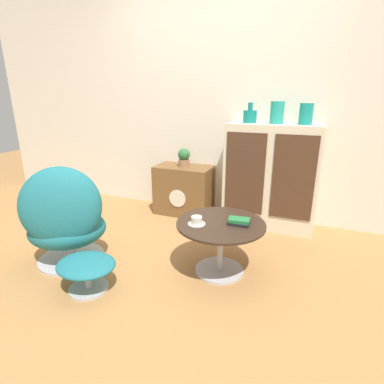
# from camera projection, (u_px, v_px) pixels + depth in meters

# --- Properties ---
(ground_plane) EXTENTS (12.00, 12.00, 0.00)m
(ground_plane) POSITION_uv_depth(u_px,v_px,m) (164.00, 275.00, 2.35)
(ground_plane) COLOR #A87542
(wall_back) EXTENTS (6.40, 0.06, 2.60)m
(wall_back) POSITION_uv_depth(u_px,v_px,m) (222.00, 99.00, 3.27)
(wall_back) COLOR silver
(wall_back) RESTS_ON ground_plane
(sideboard) EXTENTS (0.93, 0.38, 1.08)m
(sideboard) POSITION_uv_depth(u_px,v_px,m) (271.00, 177.00, 3.10)
(sideboard) COLOR beige
(sideboard) RESTS_ON ground_plane
(tv_console) EXTENTS (0.65, 0.39, 0.57)m
(tv_console) POSITION_uv_depth(u_px,v_px,m) (184.00, 190.00, 3.52)
(tv_console) COLOR brown
(tv_console) RESTS_ON ground_plane
(egg_chair) EXTENTS (0.83, 0.81, 0.86)m
(egg_chair) POSITION_uv_depth(u_px,v_px,m) (65.00, 219.00, 2.40)
(egg_chair) COLOR #B7B7BC
(egg_chair) RESTS_ON ground_plane
(ottoman) EXTENTS (0.43, 0.37, 0.25)m
(ottoman) POSITION_uv_depth(u_px,v_px,m) (86.00, 268.00, 2.12)
(ottoman) COLOR #B7B7BC
(ottoman) RESTS_ON ground_plane
(coffee_table) EXTENTS (0.68, 0.68, 0.42)m
(coffee_table) POSITION_uv_depth(u_px,v_px,m) (220.00, 237.00, 2.31)
(coffee_table) COLOR #B7B7BC
(coffee_table) RESTS_ON ground_plane
(vase_leftmost) EXTENTS (0.14, 0.14, 0.20)m
(vase_leftmost) POSITION_uv_depth(u_px,v_px,m) (250.00, 116.00, 3.00)
(vase_leftmost) COLOR #147A75
(vase_leftmost) RESTS_ON sideboard
(vase_inner_left) EXTENTS (0.13, 0.13, 0.21)m
(vase_inner_left) POSITION_uv_depth(u_px,v_px,m) (277.00, 113.00, 2.90)
(vase_inner_left) COLOR teal
(vase_inner_left) RESTS_ON sideboard
(vase_inner_right) EXTENTS (0.13, 0.13, 0.20)m
(vase_inner_right) POSITION_uv_depth(u_px,v_px,m) (306.00, 114.00, 2.81)
(vase_inner_right) COLOR teal
(vase_inner_right) RESTS_ON sideboard
(potted_plant) EXTENTS (0.14, 0.14, 0.21)m
(potted_plant) POSITION_uv_depth(u_px,v_px,m) (184.00, 157.00, 3.40)
(potted_plant) COLOR #996B4C
(potted_plant) RESTS_ON tv_console
(teacup) EXTENTS (0.13, 0.13, 0.06)m
(teacup) POSITION_uv_depth(u_px,v_px,m) (197.00, 221.00, 2.24)
(teacup) COLOR silver
(teacup) RESTS_ON coffee_table
(book_stack) EXTENTS (0.17, 0.11, 0.05)m
(book_stack) POSITION_uv_depth(u_px,v_px,m) (239.00, 222.00, 2.23)
(book_stack) COLOR black
(book_stack) RESTS_ON coffee_table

